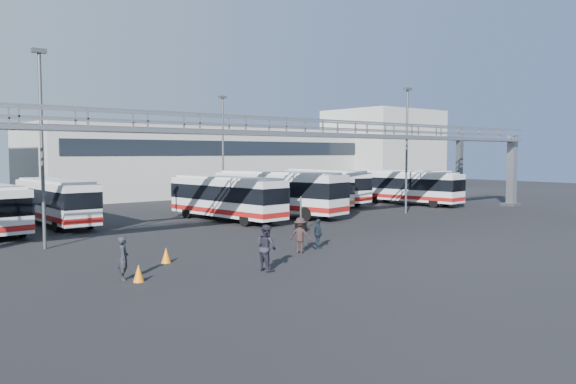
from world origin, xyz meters
TOP-DOWN VIEW (x-y plane):
  - ground at (0.00, 0.00)m, footprint 140.00×140.00m
  - gantry at (0.00, 5.87)m, footprint 51.40×5.15m
  - warehouse at (12.00, 38.00)m, footprint 42.00×14.00m
  - building_right at (38.00, 32.00)m, footprint 14.00×12.00m
  - light_pole_left at (-16.00, 8.00)m, footprint 0.70×0.35m
  - light_pole_mid at (12.00, 7.00)m, footprint 0.70×0.35m
  - light_pole_back at (4.00, 22.00)m, footprint 0.70×0.35m
  - bus_2 at (-12.58, 17.26)m, footprint 2.57×10.41m
  - bus_4 at (-2.14, 12.12)m, footprint 3.44×10.85m
  - bus_5 at (2.69, 12.07)m, footprint 4.85×11.84m
  - bus_6 at (8.30, 15.73)m, footprint 3.65×10.21m
  - bus_7 at (12.89, 17.57)m, footprint 3.90×11.24m
  - bus_8 at (18.47, 11.83)m, footprint 3.43×10.67m
  - bus_9 at (22.59, 15.53)m, footprint 4.34×10.62m
  - pedestrian_a at (-15.76, -1.42)m, footprint 0.63×0.74m
  - pedestrian_b at (-10.40, -3.55)m, footprint 0.74×0.95m
  - pedestrian_c at (-6.57, -1.29)m, footprint 1.17×1.31m
  - pedestrian_d at (-4.97, -0.86)m, footprint 0.65×0.98m
  - cone_left at (-15.46, -2.08)m, footprint 0.51×0.51m
  - cone_right at (-12.89, 0.65)m, footprint 0.50×0.50m
  - tire_stack at (-1.54, 4.50)m, footprint 0.77×0.77m

SIDE VIEW (x-z plane):
  - ground at x=0.00m, z-range 0.00..0.00m
  - cone_left at x=-15.46m, z-range 0.00..0.68m
  - cone_right at x=-12.89m, z-range 0.00..0.70m
  - tire_stack at x=-1.54m, z-range -0.73..1.47m
  - pedestrian_d at x=-4.97m, z-range 0.00..1.54m
  - pedestrian_a at x=-15.76m, z-range 0.00..1.71m
  - pedestrian_c at x=-6.57m, z-range 0.00..1.76m
  - pedestrian_b at x=-10.40m, z-range 0.00..1.96m
  - bus_6 at x=8.30m, z-range 0.16..3.20m
  - bus_9 at x=22.59m, z-range 0.17..3.31m
  - bus_2 at x=-12.58m, z-range 0.17..3.32m
  - bus_8 at x=18.47m, z-range 0.17..3.35m
  - bus_4 at x=-2.14m, z-range 0.17..3.41m
  - bus_7 at x=12.89m, z-range 0.18..3.52m
  - bus_5 at x=2.69m, z-range 0.19..3.69m
  - warehouse at x=12.00m, z-range 0.00..8.00m
  - building_right at x=38.00m, z-range 0.00..11.00m
  - gantry at x=0.00m, z-range 1.96..9.06m
  - light_pole_left at x=-16.00m, z-range 0.62..10.83m
  - light_pole_mid at x=12.00m, z-range 0.62..10.83m
  - light_pole_back at x=4.00m, z-range 0.62..10.83m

